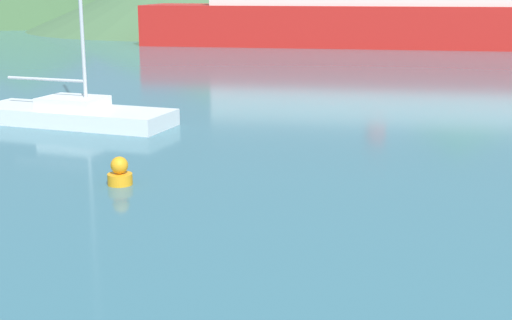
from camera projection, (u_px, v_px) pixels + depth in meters
sailboat_inner at (74, 111)px, 23.29m from camera, size 6.78×2.67×11.05m
ferry_distant at (380, 13)px, 52.80m from camera, size 35.83×9.91×7.20m
buoy_marker at (120, 173)px, 16.20m from camera, size 0.57×0.57×0.65m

